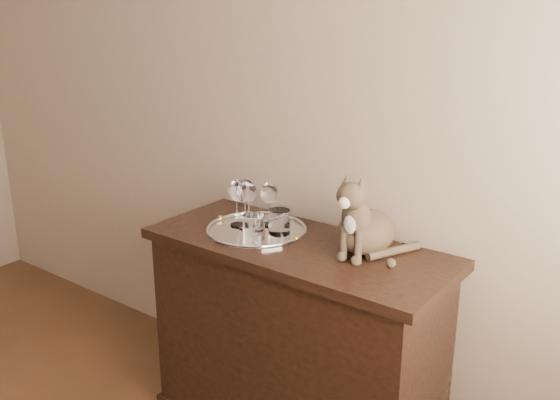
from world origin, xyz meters
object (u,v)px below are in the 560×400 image
(wine_glass_c, at_px, (237,203))
(wine_glass_a, at_px, (249,203))
(cat, at_px, (367,211))
(wine_glass_b, at_px, (269,204))
(wine_glass_d, at_px, (246,204))
(tumbler_a, at_px, (254,227))
(sideboard, at_px, (296,342))
(tray, at_px, (256,231))
(tumbler_c, at_px, (279,222))

(wine_glass_c, bearing_deg, wine_glass_a, 72.56)
(cat, bearing_deg, wine_glass_b, -179.72)
(wine_glass_d, bearing_deg, wine_glass_c, -179.05)
(tumbler_a, relative_size, cat, 0.31)
(sideboard, height_order, tray, tray)
(tray, height_order, tumbler_c, tumbler_c)
(tray, bearing_deg, wine_glass_a, 147.08)
(wine_glass_c, bearing_deg, tumbler_a, -27.00)
(cat, bearing_deg, sideboard, -161.48)
(wine_glass_d, height_order, tumbler_a, wine_glass_d)
(tumbler_a, relative_size, tumbler_c, 1.00)
(wine_glass_a, distance_m, tumbler_a, 0.19)
(wine_glass_b, xyz_separation_m, cat, (0.44, 0.01, 0.06))
(tumbler_a, bearing_deg, cat, 22.15)
(wine_glass_d, bearing_deg, sideboard, -0.06)
(tumbler_c, bearing_deg, tray, -165.15)
(wine_glass_c, distance_m, tumbler_c, 0.20)
(sideboard, bearing_deg, wine_glass_a, 169.28)
(wine_glass_a, xyz_separation_m, cat, (0.53, 0.03, 0.06))
(tray, bearing_deg, wine_glass_d, -178.52)
(wine_glass_d, distance_m, cat, 0.51)
(wine_glass_b, distance_m, cat, 0.45)
(wine_glass_b, height_order, tumbler_c, wine_glass_b)
(wine_glass_a, bearing_deg, tumbler_a, -44.66)
(wine_glass_d, bearing_deg, wine_glass_a, 116.54)
(sideboard, xyz_separation_m, wine_glass_b, (-0.20, 0.08, 0.52))
(tumbler_a, distance_m, cat, 0.44)
(tumbler_a, height_order, cat, cat)
(wine_glass_b, xyz_separation_m, wine_glass_d, (-0.06, -0.08, 0.01))
(tray, relative_size, cat, 1.27)
(sideboard, xyz_separation_m, tumbler_c, (-0.11, 0.03, 0.48))
(wine_glass_c, height_order, wine_glass_d, wine_glass_d)
(wine_glass_c, distance_m, tumbler_a, 0.17)
(wine_glass_a, distance_m, wine_glass_b, 0.09)
(wine_glass_d, relative_size, tumbler_a, 2.08)
(wine_glass_c, xyz_separation_m, tumbler_a, (0.15, -0.07, -0.05))
(tray, height_order, wine_glass_b, wine_glass_b)
(tray, height_order, wine_glass_d, wine_glass_d)
(wine_glass_a, distance_m, tumbler_c, 0.18)
(sideboard, bearing_deg, wine_glass_c, -179.91)
(tumbler_c, bearing_deg, cat, 9.62)
(tumbler_a, xyz_separation_m, cat, (0.40, 0.16, 0.10))
(wine_glass_c, height_order, tumbler_a, wine_glass_c)
(tumbler_a, bearing_deg, tray, 123.23)
(tumbler_a, bearing_deg, sideboard, 26.51)
(wine_glass_b, height_order, wine_glass_d, wine_glass_d)
(tray, distance_m, tumbler_c, 0.11)
(sideboard, bearing_deg, wine_glass_b, 158.20)
(wine_glass_a, height_order, tumbler_c, wine_glass_a)
(wine_glass_d, height_order, cat, cat)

